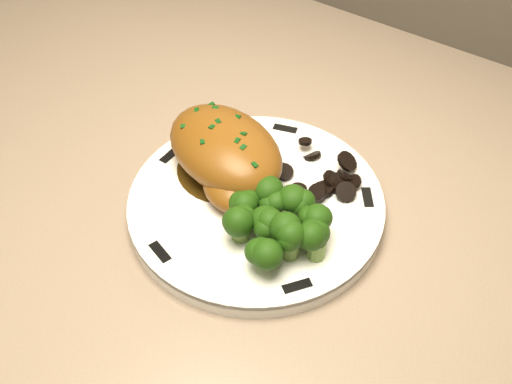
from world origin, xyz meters
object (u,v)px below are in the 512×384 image
Objects in this scene: plate at (256,205)px; broccoli_florets at (279,222)px; chicken_breast at (226,153)px; counter at (121,283)px.

plate is 2.47× the size of broccoli_florets.
plate is 1.55× the size of chicken_breast.
plate is 0.06m from chicken_breast.
broccoli_florets reaches higher than plate.
counter is 20.05× the size of broccoli_florets.
counter reaches higher than plate.
broccoli_florets is at bearing -32.23° from plate.
chicken_breast is (0.26, -0.04, 0.45)m from counter.
counter is at bearing 167.36° from broccoli_florets.
chicken_breast is at bearing -8.16° from counter.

